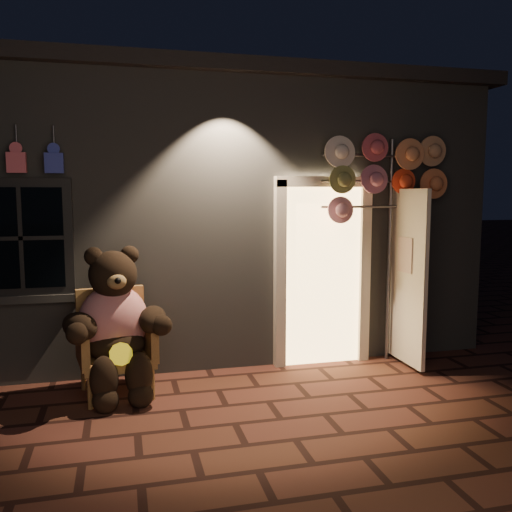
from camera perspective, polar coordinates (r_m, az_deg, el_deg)
name	(u,v)px	position (r m, az deg, el deg)	size (l,w,h in m)	color
ground	(235,424)	(4.95, -2.21, -17.24)	(60.00, 60.00, 0.00)	#51271F
shop_building	(182,210)	(8.47, -7.81, 4.80)	(7.30, 5.95, 3.51)	slate
wicker_armchair	(115,342)	(5.67, -14.67, -8.74)	(0.81, 0.75, 1.04)	#A58540
teddy_bear	(115,324)	(5.49, -14.59, -6.97)	(1.08, 0.91, 1.50)	red
hat_rack	(384,175)	(6.42, 13.35, 8.31)	(1.54, 0.22, 2.64)	#59595E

